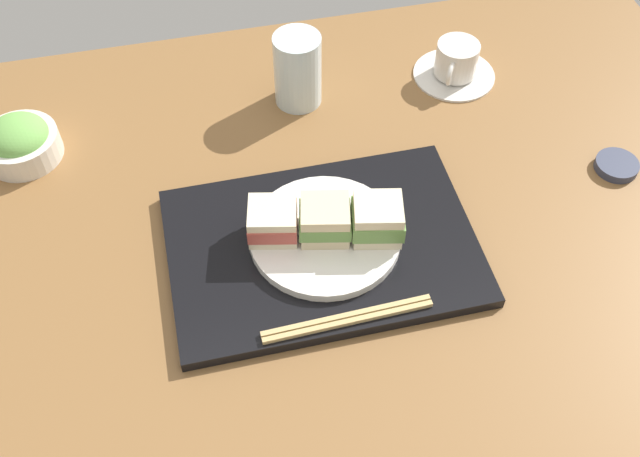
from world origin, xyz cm
name	(u,v)px	position (x,y,z in cm)	size (l,w,h in cm)	color
ground_plane	(331,237)	(0.00, 0.00, -1.50)	(140.00, 100.00, 3.00)	brown
serving_tray	(322,247)	(-2.13, -3.14, 0.90)	(42.85, 29.49, 1.80)	black
sandwich_plate	(325,235)	(-1.58, -2.47, 2.47)	(21.29, 21.29, 1.35)	white
sandwich_near	(273,221)	(-8.53, -0.84, 5.63)	(7.85, 7.67, 4.95)	beige
sandwich_middle	(325,220)	(-1.58, -2.47, 5.89)	(8.15, 7.50, 5.49)	beige
sandwich_far	(378,219)	(5.37, -4.10, 6.06)	(8.19, 7.65, 5.83)	beige
salad_bowl	(20,141)	(-43.42, 25.67, 3.01)	(11.96, 11.96, 6.80)	silver
chopsticks_pair	(348,319)	(-1.79, -16.20, 2.15)	(22.73, 2.27, 0.70)	tan
coffee_cup	(456,64)	(28.68, 28.63, 2.69)	(14.08, 14.08, 6.52)	silver
drinking_glass	(298,70)	(1.20, 28.80, 6.26)	(7.78, 7.78, 12.51)	silver
small_sauce_dish	(617,165)	(45.79, 2.13, 0.69)	(6.62, 6.62, 1.38)	#33384C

